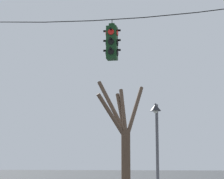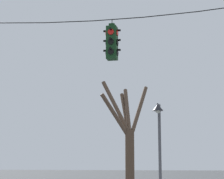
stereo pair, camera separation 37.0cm
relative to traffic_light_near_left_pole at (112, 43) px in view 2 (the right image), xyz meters
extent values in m
cylinder|color=black|center=(-3.24, 0.00, 0.91)|extent=(1.73, 0.03, 0.15)
cylinder|color=black|center=(-1.51, 0.00, 0.83)|extent=(1.73, 0.03, 0.09)
cylinder|color=black|center=(0.21, 0.00, 0.80)|extent=(1.73, 0.03, 0.03)
cylinder|color=black|center=(1.94, 0.00, 0.83)|extent=(1.73, 0.03, 0.09)
cube|color=#143819|center=(0.00, 0.00, -0.02)|extent=(0.34, 0.34, 1.12)
cube|color=#143819|center=(0.00, 0.00, 0.59)|extent=(0.19, 0.19, 0.10)
cylinder|color=black|center=(0.00, 0.00, 0.72)|extent=(0.02, 0.02, 0.15)
cylinder|color=red|center=(0.00, -0.18, 0.32)|extent=(0.20, 0.03, 0.20)
cylinder|color=black|center=(0.00, -0.23, 0.41)|extent=(0.07, 0.12, 0.07)
cylinder|color=black|center=(0.00, -0.18, -0.02)|extent=(0.20, 0.03, 0.20)
cylinder|color=black|center=(0.00, -0.23, 0.07)|extent=(0.07, 0.12, 0.07)
cylinder|color=black|center=(0.00, -0.18, -0.35)|extent=(0.20, 0.03, 0.20)
cylinder|color=black|center=(0.00, -0.23, -0.26)|extent=(0.07, 0.12, 0.07)
cylinder|color=red|center=(0.00, 0.19, 0.32)|extent=(0.20, 0.03, 0.20)
cylinder|color=black|center=(0.00, 0.23, 0.41)|extent=(0.07, 0.12, 0.07)
cylinder|color=black|center=(0.00, 0.19, -0.02)|extent=(0.20, 0.03, 0.20)
cylinder|color=black|center=(0.00, 0.23, 0.07)|extent=(0.07, 0.12, 0.07)
cylinder|color=black|center=(0.00, 0.19, -0.35)|extent=(0.20, 0.03, 0.20)
cylinder|color=black|center=(0.00, 0.23, -0.26)|extent=(0.07, 0.12, 0.07)
cylinder|color=red|center=(-0.19, 0.00, 0.32)|extent=(0.03, 0.20, 0.20)
cylinder|color=black|center=(-0.23, 0.00, 0.41)|extent=(0.12, 0.07, 0.07)
cylinder|color=black|center=(-0.19, 0.00, -0.02)|extent=(0.03, 0.20, 0.20)
cylinder|color=black|center=(-0.23, 0.00, 0.07)|extent=(0.12, 0.07, 0.07)
cylinder|color=black|center=(-0.19, 0.00, -0.35)|extent=(0.03, 0.20, 0.20)
cylinder|color=black|center=(-0.23, 0.00, -0.26)|extent=(0.12, 0.07, 0.07)
cylinder|color=red|center=(0.18, 0.00, 0.32)|extent=(0.03, 0.20, 0.20)
cylinder|color=black|center=(0.23, 0.00, 0.41)|extent=(0.12, 0.07, 0.07)
cylinder|color=black|center=(0.18, 0.00, -0.02)|extent=(0.03, 0.20, 0.20)
cylinder|color=black|center=(0.23, 0.00, 0.07)|extent=(0.12, 0.07, 0.07)
cylinder|color=black|center=(0.18, 0.00, -0.35)|extent=(0.03, 0.20, 0.20)
cylinder|color=black|center=(0.23, 0.00, -0.26)|extent=(0.12, 0.07, 0.07)
cylinder|color=#515156|center=(1.09, 3.89, -3.67)|extent=(0.12, 0.12, 4.17)
cylinder|color=#515156|center=(1.09, 3.65, -1.64)|extent=(0.07, 0.49, 0.07)
cone|color=#232328|center=(1.09, 3.41, -1.77)|extent=(0.44, 0.44, 0.27)
sphere|color=silver|center=(1.09, 3.41, -1.90)|extent=(0.20, 0.20, 0.20)
cylinder|color=brown|center=(-0.72, 7.18, -4.06)|extent=(0.43, 0.43, 3.41)
cylinder|color=brown|center=(-1.46, 7.50, -1.19)|extent=(1.71, 0.88, 2.83)
cylinder|color=brown|center=(-0.94, 7.83, -1.35)|extent=(0.69, 1.53, 2.48)
cylinder|color=brown|center=(-1.32, 6.79, -1.71)|extent=(1.45, 1.02, 2.20)
cylinder|color=brown|center=(-1.04, 7.86, -1.57)|extent=(0.90, 1.60, 2.48)
cylinder|color=brown|center=(-0.41, 7.94, -1.45)|extent=(0.85, 1.76, 2.93)
camera|label=1|loc=(2.66, -13.72, -3.94)|focal=70.00mm
camera|label=2|loc=(3.03, -13.65, -3.94)|focal=70.00mm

